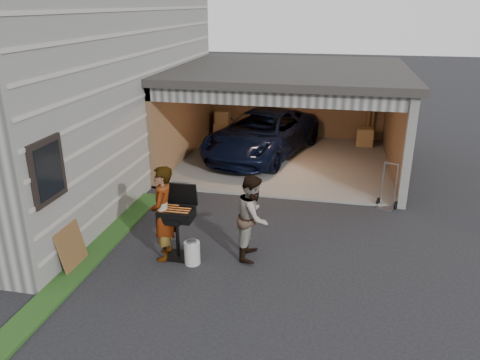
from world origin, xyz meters
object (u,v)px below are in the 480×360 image
object	(u,v)px
man	(253,217)
plywood_panel	(72,248)
woman	(163,213)
propane_tank	(192,253)
hand_truck	(387,199)
bbq_grill	(177,216)
minivan	(262,135)

from	to	relation	value
man	plywood_panel	xyz separation A→B (m)	(-3.20, -1.11, -0.43)
woman	plywood_panel	size ratio (longest dim) A/B	2.25
man	propane_tank	size ratio (longest dim) A/B	3.71
propane_tank	hand_truck	world-z (taller)	hand_truck
bbq_grill	plywood_panel	bearing A→B (deg)	-156.48
man	bbq_grill	size ratio (longest dim) A/B	1.15
woman	minivan	bearing A→B (deg)	164.61
woman	man	bearing A→B (deg)	95.35
woman	man	xyz separation A→B (m)	(1.66, 0.41, -0.10)
plywood_panel	hand_truck	distance (m)	7.18
man	woman	bearing A→B (deg)	103.40
man	hand_truck	xyz separation A→B (m)	(2.74, 2.91, -0.62)
propane_tank	hand_truck	xyz separation A→B (m)	(3.81, 3.44, -0.01)
bbq_grill	plywood_panel	xyz separation A→B (m)	(-1.80, -0.78, -0.45)
woman	bbq_grill	distance (m)	0.28
minivan	man	distance (m)	6.34
propane_tank	man	bearing A→B (deg)	26.31
woman	plywood_panel	xyz separation A→B (m)	(-1.54, -0.70, -0.52)
man	propane_tank	xyz separation A→B (m)	(-1.06, -0.53, -0.61)
minivan	bbq_grill	world-z (taller)	bbq_grill
woman	hand_truck	distance (m)	5.56
minivan	man	world-z (taller)	man
hand_truck	minivan	bearing A→B (deg)	157.50
propane_tank	woman	bearing A→B (deg)	168.91
propane_tank	plywood_panel	world-z (taller)	plywood_panel
man	propane_tank	bearing A→B (deg)	115.79
woman	man	world-z (taller)	woman
man	bbq_grill	distance (m)	1.44
man	plywood_panel	world-z (taller)	man
bbq_grill	plywood_panel	distance (m)	2.01
propane_tank	minivan	bearing A→B (deg)	88.24
woman	propane_tank	bearing A→B (deg)	70.34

